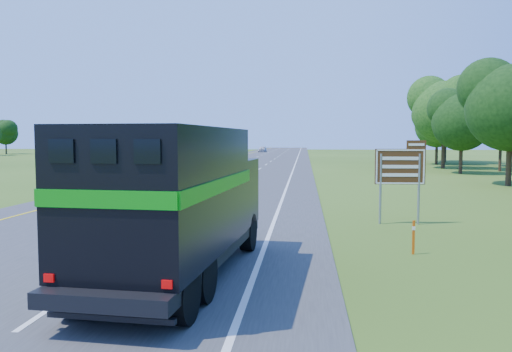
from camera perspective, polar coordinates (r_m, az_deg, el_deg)
The scene contains 7 objects.
road at distance 57.74m, azimuth -1.09°, elevation 1.01°, with size 15.00×260.00×0.04m, color #38383A.
lane_markings at distance 57.74m, azimuth -1.09°, elevation 1.03°, with size 11.15×260.00×0.01m.
horse_truck at distance 11.66m, azimuth -8.98°, elevation -2.62°, with size 3.07×8.09×3.51m.
white_suv at distance 54.38m, azimuth -5.07°, elevation 1.64°, with size 2.59×5.63×1.56m, color silver.
far_car at distance 123.64m, azimuth 0.75°, elevation 3.10°, with size 1.76×4.37×1.49m, color silver.
exit_sign at distance 19.99m, azimuth 16.24°, elevation 0.67°, with size 1.92×0.14×3.25m.
delineator at distance 15.04m, azimuth 17.56°, elevation -6.58°, with size 0.08×0.04×0.98m.
Camera 1 is at (6.68, -7.26, 3.30)m, focal length 35.00 mm.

